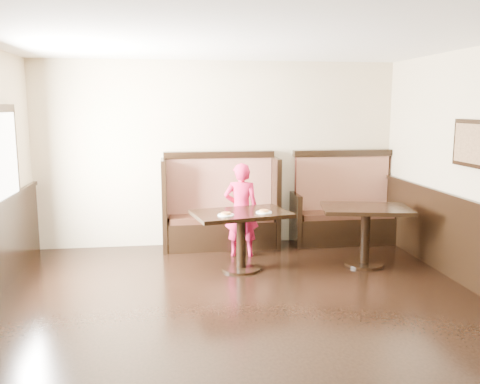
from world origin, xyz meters
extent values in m
plane|color=black|center=(0.00, 0.00, 0.00)|extent=(7.00, 7.00, 0.00)
plane|color=#CCB693|center=(0.00, 3.50, 1.40)|extent=(5.50, 0.00, 5.50)
plane|color=white|center=(0.00, 0.00, 2.80)|extent=(7.00, 7.00, 0.00)
cube|color=black|center=(2.71, 1.20, 1.70)|extent=(0.04, 0.70, 0.55)
cube|color=olive|center=(2.69, 1.20, 1.70)|extent=(0.01, 0.60, 0.45)
cube|color=black|center=(0.00, 3.22, 0.21)|extent=(1.60, 0.50, 0.42)
cube|color=#351B10|center=(0.00, 3.22, 0.46)|extent=(1.54, 0.46, 0.09)
cube|color=#551311|center=(0.00, 3.43, 0.90)|extent=(1.60, 0.12, 0.92)
cube|color=black|center=(0.00, 3.43, 1.40)|extent=(1.68, 0.16, 0.10)
cube|color=black|center=(-0.84, 3.32, 0.68)|extent=(0.07, 0.72, 1.36)
cube|color=black|center=(0.84, 3.32, 0.68)|extent=(0.07, 0.72, 1.36)
cube|color=black|center=(1.95, 3.22, 0.21)|extent=(1.50, 0.50, 0.42)
cube|color=#351B10|center=(1.95, 3.22, 0.46)|extent=(1.44, 0.46, 0.09)
cube|color=#551311|center=(1.95, 3.43, 0.90)|extent=(1.50, 0.12, 0.92)
cube|color=black|center=(1.95, 3.43, 1.40)|extent=(1.58, 0.16, 0.10)
cube|color=black|center=(1.16, 3.32, 0.40)|extent=(0.07, 0.72, 0.80)
cube|color=black|center=(2.74, 3.32, 0.40)|extent=(0.07, 0.72, 0.80)
cube|color=black|center=(0.15, 2.14, 0.75)|extent=(1.34, 0.99, 0.05)
cylinder|color=black|center=(0.15, 2.14, 0.36)|extent=(0.12, 0.12, 0.71)
cylinder|color=black|center=(0.15, 2.14, 0.02)|extent=(0.53, 0.53, 0.03)
cube|color=black|center=(1.84, 2.11, 0.77)|extent=(1.28, 0.97, 0.05)
cylinder|color=black|center=(1.84, 2.11, 0.38)|extent=(0.13, 0.13, 0.73)
cylinder|color=black|center=(1.84, 2.11, 0.02)|extent=(0.54, 0.54, 0.03)
imported|color=#CD1545|center=(0.24, 2.76, 0.67)|extent=(0.54, 0.40, 1.34)
cylinder|color=white|center=(-0.07, 1.96, 0.78)|extent=(0.21, 0.21, 0.01)
cylinder|color=tan|center=(-0.07, 1.96, 0.79)|extent=(0.13, 0.13, 0.02)
cylinder|color=#EABA54|center=(-0.07, 1.96, 0.81)|extent=(0.11, 0.11, 0.01)
cylinder|color=white|center=(0.44, 2.05, 0.78)|extent=(0.21, 0.21, 0.01)
cylinder|color=tan|center=(0.44, 2.05, 0.79)|extent=(0.13, 0.13, 0.02)
cylinder|color=#EABA54|center=(0.44, 2.05, 0.81)|extent=(0.11, 0.11, 0.01)
camera|label=1|loc=(-0.77, -4.23, 2.12)|focal=38.00mm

